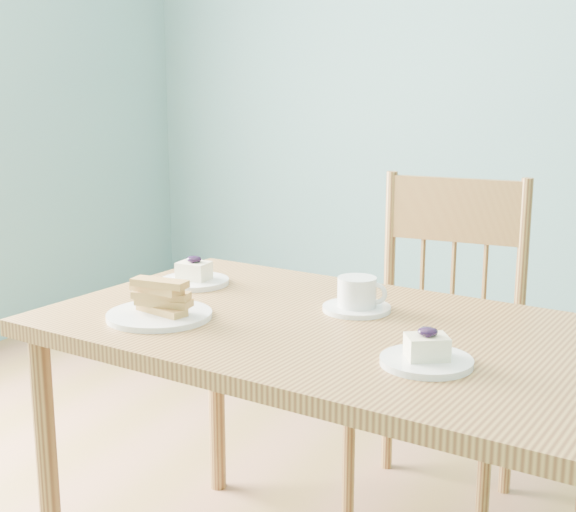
{
  "coord_description": "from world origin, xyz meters",
  "views": [
    {
      "loc": [
        0.39,
        -1.6,
        1.22
      ],
      "look_at": [
        -0.41,
        -0.01,
        0.83
      ],
      "focal_mm": 50.0,
      "sensor_mm": 36.0,
      "label": 1
    }
  ],
  "objects_px": {
    "coffee_cup": "(358,297)",
    "biscotti_plate": "(159,305)",
    "cheesecake_plate_far": "(194,277)",
    "dining_chair": "(439,343)",
    "cheesecake_plate_near": "(427,355)",
    "dining_table": "(341,356)"
  },
  "relations": [
    {
      "from": "dining_chair",
      "to": "cheesecake_plate_far",
      "type": "distance_m",
      "value": 0.74
    },
    {
      "from": "coffee_cup",
      "to": "biscotti_plate",
      "type": "distance_m",
      "value": 0.45
    },
    {
      "from": "coffee_cup",
      "to": "biscotti_plate",
      "type": "relative_size",
      "value": 0.67
    },
    {
      "from": "dining_table",
      "to": "coffee_cup",
      "type": "xyz_separation_m",
      "value": [
        -0.01,
        0.12,
        0.1
      ]
    },
    {
      "from": "biscotti_plate",
      "to": "coffee_cup",
      "type": "bearing_deg",
      "value": 34.02
    },
    {
      "from": "coffee_cup",
      "to": "biscotti_plate",
      "type": "bearing_deg",
      "value": -152.52
    },
    {
      "from": "dining_chair",
      "to": "dining_table",
      "type": "bearing_deg",
      "value": -96.13
    },
    {
      "from": "biscotti_plate",
      "to": "dining_chair",
      "type": "bearing_deg",
      "value": 59.88
    },
    {
      "from": "dining_chair",
      "to": "cheesecake_plate_far",
      "type": "xyz_separation_m",
      "value": [
        -0.53,
        -0.45,
        0.24
      ]
    },
    {
      "from": "biscotti_plate",
      "to": "cheesecake_plate_far",
      "type": "bearing_deg",
      "value": 108.61
    },
    {
      "from": "dining_table",
      "to": "cheesecake_plate_near",
      "type": "xyz_separation_m",
      "value": [
        0.24,
        -0.16,
        0.09
      ]
    },
    {
      "from": "dining_table",
      "to": "coffee_cup",
      "type": "relative_size",
      "value": 8.82
    },
    {
      "from": "cheesecake_plate_far",
      "to": "cheesecake_plate_near",
      "type": "bearing_deg",
      "value": -23.61
    },
    {
      "from": "cheesecake_plate_near",
      "to": "cheesecake_plate_far",
      "type": "distance_m",
      "value": 0.79
    },
    {
      "from": "cheesecake_plate_near",
      "to": "biscotti_plate",
      "type": "distance_m",
      "value": 0.62
    },
    {
      "from": "coffee_cup",
      "to": "cheesecake_plate_far",
      "type": "bearing_deg",
      "value": 168.78
    },
    {
      "from": "dining_table",
      "to": "biscotti_plate",
      "type": "relative_size",
      "value": 5.92
    },
    {
      "from": "dining_chair",
      "to": "cheesecake_plate_near",
      "type": "xyz_separation_m",
      "value": [
        0.19,
        -0.77,
        0.23
      ]
    },
    {
      "from": "dining_table",
      "to": "dining_chair",
      "type": "xyz_separation_m",
      "value": [
        0.05,
        0.61,
        -0.15
      ]
    },
    {
      "from": "cheesecake_plate_near",
      "to": "cheesecake_plate_far",
      "type": "height_order",
      "value": "cheesecake_plate_far"
    },
    {
      "from": "dining_chair",
      "to": "biscotti_plate",
      "type": "relative_size",
      "value": 4.08
    },
    {
      "from": "dining_chair",
      "to": "cheesecake_plate_far",
      "type": "height_order",
      "value": "dining_chair"
    }
  ]
}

